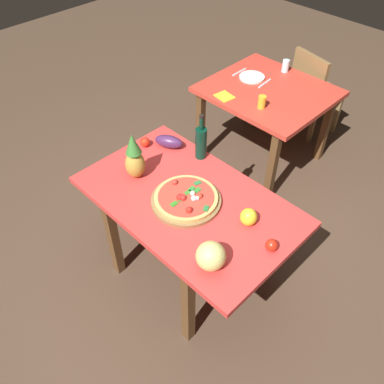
# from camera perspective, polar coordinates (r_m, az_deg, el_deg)

# --- Properties ---
(ground_plane) EXTENTS (10.00, 10.00, 0.00)m
(ground_plane) POSITION_cam_1_polar(r_m,az_deg,el_deg) (2.99, -0.44, -10.86)
(ground_plane) COLOR #4C3828
(display_table) EXTENTS (1.35, 0.81, 0.73)m
(display_table) POSITION_cam_1_polar(r_m,az_deg,el_deg) (2.49, -0.52, -2.38)
(display_table) COLOR brown
(display_table) RESTS_ON ground_plane
(background_table) EXTENTS (1.00, 0.89, 0.73)m
(background_table) POSITION_cam_1_polar(r_m,az_deg,el_deg) (3.55, 10.62, 12.74)
(background_table) COLOR brown
(background_table) RESTS_ON ground_plane
(dining_chair) EXTENTS (0.48, 0.48, 0.85)m
(dining_chair) POSITION_cam_1_polar(r_m,az_deg,el_deg) (4.11, 16.83, 13.81)
(dining_chair) COLOR olive
(dining_chair) RESTS_ON ground_plane
(pizza_board) EXTENTS (0.42, 0.42, 0.02)m
(pizza_board) POSITION_cam_1_polar(r_m,az_deg,el_deg) (2.40, -0.85, -1.23)
(pizza_board) COLOR olive
(pizza_board) RESTS_ON display_table
(pizza) EXTENTS (0.38, 0.38, 0.06)m
(pizza) POSITION_cam_1_polar(r_m,az_deg,el_deg) (2.38, -0.84, -0.80)
(pizza) COLOR #E0A65A
(pizza) RESTS_ON pizza_board
(wine_bottle) EXTENTS (0.08, 0.08, 0.33)m
(wine_bottle) POSITION_cam_1_polar(r_m,az_deg,el_deg) (2.65, 1.28, 7.11)
(wine_bottle) COLOR #093021
(wine_bottle) RESTS_ON display_table
(pineapple_left) EXTENTS (0.13, 0.13, 0.32)m
(pineapple_left) POSITION_cam_1_polar(r_m,az_deg,el_deg) (2.51, -8.17, 4.77)
(pineapple_left) COLOR #B08B37
(pineapple_left) RESTS_ON display_table
(melon) EXTENTS (0.16, 0.16, 0.16)m
(melon) POSITION_cam_1_polar(r_m,az_deg,el_deg) (2.05, 2.68, -9.06)
(melon) COLOR #DBCF73
(melon) RESTS_ON display_table
(bell_pepper) EXTENTS (0.10, 0.10, 0.11)m
(bell_pepper) POSITION_cam_1_polar(r_m,az_deg,el_deg) (2.28, 8.03, -3.53)
(bell_pepper) COLOR yellow
(bell_pepper) RESTS_ON display_table
(eggplant) EXTENTS (0.22, 0.17, 0.09)m
(eggplant) POSITION_cam_1_polar(r_m,az_deg,el_deg) (2.78, -3.30, 7.15)
(eggplant) COLOR #46234C
(eggplant) RESTS_ON display_table
(tomato_at_corner) EXTENTS (0.07, 0.07, 0.07)m
(tomato_at_corner) POSITION_cam_1_polar(r_m,az_deg,el_deg) (2.81, -6.69, 7.05)
(tomato_at_corner) COLOR red
(tomato_at_corner) RESTS_ON display_table
(tomato_beside_pepper) EXTENTS (0.07, 0.07, 0.07)m
(tomato_beside_pepper) POSITION_cam_1_polar(r_m,az_deg,el_deg) (2.19, 11.23, -7.42)
(tomato_beside_pepper) COLOR red
(tomato_beside_pepper) RESTS_ON display_table
(drinking_glass_juice) EXTENTS (0.06, 0.06, 0.10)m
(drinking_glass_juice) POSITION_cam_1_polar(r_m,az_deg,el_deg) (3.23, 9.88, 12.48)
(drinking_glass_juice) COLOR gold
(drinking_glass_juice) RESTS_ON background_table
(drinking_glass_water) EXTENTS (0.06, 0.06, 0.11)m
(drinking_glass_water) POSITION_cam_1_polar(r_m,az_deg,el_deg) (3.78, 13.14, 17.05)
(drinking_glass_water) COLOR silver
(drinking_glass_water) RESTS_ON background_table
(dinner_plate) EXTENTS (0.22, 0.22, 0.02)m
(dinner_plate) POSITION_cam_1_polar(r_m,az_deg,el_deg) (3.64, 8.50, 15.83)
(dinner_plate) COLOR white
(dinner_plate) RESTS_ON background_table
(fork_utensil) EXTENTS (0.02, 0.18, 0.01)m
(fork_utensil) POSITION_cam_1_polar(r_m,az_deg,el_deg) (3.72, 6.75, 16.56)
(fork_utensil) COLOR silver
(fork_utensil) RESTS_ON background_table
(knife_utensil) EXTENTS (0.03, 0.18, 0.01)m
(knife_utensil) POSITION_cam_1_polar(r_m,az_deg,el_deg) (3.57, 10.29, 14.94)
(knife_utensil) COLOR silver
(knife_utensil) RESTS_ON background_table
(napkin_folded) EXTENTS (0.16, 0.14, 0.01)m
(napkin_folded) POSITION_cam_1_polar(r_m,az_deg,el_deg) (3.35, 4.63, 13.38)
(napkin_folded) COLOR yellow
(napkin_folded) RESTS_ON background_table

